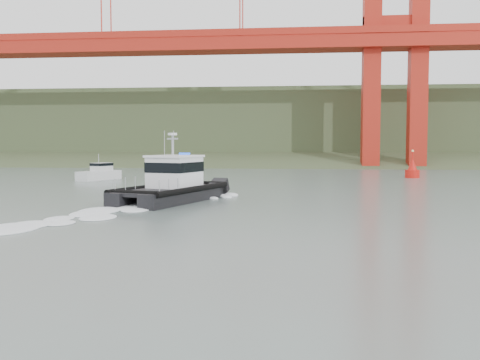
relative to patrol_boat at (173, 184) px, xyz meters
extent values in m
plane|color=slate|center=(4.43, -17.96, -1.35)|extent=(400.00, 400.00, 0.00)
cube|color=#394C2B|center=(4.43, 74.04, -1.35)|extent=(500.00, 44.72, 16.25)
cube|color=#394C2B|center=(4.43, 102.04, 4.65)|extent=(500.00, 70.00, 18.00)
cube|color=#394C2B|center=(4.43, 127.04, 9.65)|extent=(500.00, 60.00, 16.00)
cube|color=#AA2114|center=(4.43, 57.04, 20.65)|extent=(260.00, 6.00, 2.20)
cube|color=black|center=(-1.35, 0.26, -0.93)|extent=(4.68, 10.96, 1.21)
cube|color=black|center=(1.24, -0.58, -0.93)|extent=(4.68, 10.96, 1.21)
cube|color=black|center=(-0.21, -0.64, -0.44)|extent=(6.80, 10.36, 0.25)
cube|color=white|center=(0.11, 0.32, 0.84)|extent=(4.00, 4.39, 2.32)
cube|color=black|center=(0.11, 0.32, 1.26)|extent=(4.08, 4.47, 0.76)
cube|color=white|center=(0.11, 0.32, 2.08)|extent=(4.25, 4.64, 0.16)
cylinder|color=#979A9F|center=(0.01, 0.04, 2.91)|extent=(0.16, 0.16, 1.82)
cylinder|color=white|center=(0.01, 0.04, 3.77)|extent=(0.71, 0.71, 0.18)
cube|color=silver|center=(-14.37, 22.50, -0.86)|extent=(4.09, 6.21, 1.18)
cube|color=silver|center=(-14.19, 22.95, 0.13)|extent=(2.36, 2.79, 1.18)
cube|color=black|center=(-14.19, 22.95, 0.52)|extent=(2.43, 2.85, 0.34)
cylinder|color=#979A9F|center=(-14.37, 22.50, 1.21)|extent=(0.08, 0.08, 1.18)
cylinder|color=red|center=(24.24, 30.55, -0.94)|extent=(1.83, 1.83, 1.22)
cone|color=red|center=(24.24, 30.55, 0.28)|extent=(1.43, 1.43, 1.83)
cylinder|color=red|center=(24.24, 30.55, 1.50)|extent=(0.16, 0.16, 1.02)
sphere|color=#E5D87F|center=(24.24, 30.55, 2.11)|extent=(0.31, 0.31, 0.31)
camera|label=1|loc=(9.36, -39.87, 3.04)|focal=40.00mm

